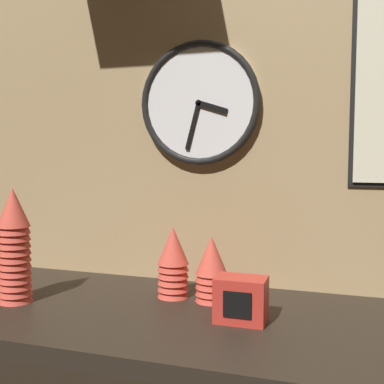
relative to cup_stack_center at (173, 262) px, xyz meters
name	(u,v)px	position (x,y,z in m)	size (l,w,h in m)	color
ground_plane	(189,319)	(0.07, -0.10, -0.11)	(1.60, 0.56, 0.04)	black
wall_tiled_back	(218,98)	(0.07, 0.17, 0.43)	(1.60, 0.03, 1.05)	tan
cup_stack_center	(173,262)	(0.00, 0.00, 0.00)	(0.08, 0.08, 0.18)	#DB4C3D
cup_stack_left	(14,245)	(-0.36, -0.16, 0.05)	(0.08, 0.08, 0.29)	#DB4C3D
cup_stack_center_right	(211,269)	(0.10, -0.01, -0.01)	(0.08, 0.08, 0.17)	#DB4C3D
wall_clock	(199,103)	(0.03, 0.14, 0.42)	(0.34, 0.03, 0.34)	white
napkin_dispenser	(241,300)	(0.21, -0.12, -0.04)	(0.11, 0.08, 0.10)	red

